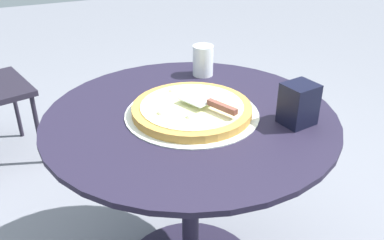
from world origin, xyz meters
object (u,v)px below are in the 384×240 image
(patio_table, at_px, (190,167))
(drinking_cup, at_px, (203,60))
(napkin_dispenser, at_px, (299,104))
(pizza_on_tray, at_px, (192,110))
(pizza_server, at_px, (210,103))

(patio_table, bearing_deg, drinking_cup, -120.89)
(patio_table, bearing_deg, napkin_dispenser, 147.92)
(pizza_on_tray, relative_size, pizza_server, 2.05)
(patio_table, relative_size, pizza_server, 4.49)
(pizza_on_tray, xyz_separation_m, drinking_cup, (-0.17, -0.29, 0.04))
(pizza_server, relative_size, drinking_cup, 1.80)
(pizza_on_tray, relative_size, drinking_cup, 3.68)
(patio_table, bearing_deg, pizza_server, 134.77)
(patio_table, xyz_separation_m, pizza_on_tray, (-0.01, 0.00, 0.22))
(pizza_server, bearing_deg, pizza_on_tray, -48.95)
(pizza_server, bearing_deg, drinking_cup, -110.62)
(pizza_server, bearing_deg, patio_table, -45.23)
(drinking_cup, distance_m, napkin_dispenser, 0.48)
(drinking_cup, height_order, napkin_dispenser, napkin_dispenser)
(pizza_on_tray, xyz_separation_m, pizza_server, (-0.04, 0.05, 0.04))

